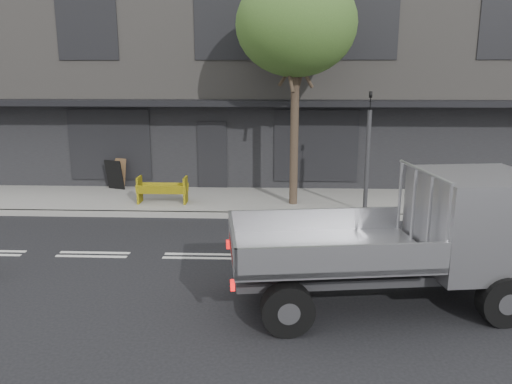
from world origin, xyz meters
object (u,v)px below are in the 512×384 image
(traffic_light_pole, at_px, (367,159))
(construction_barrier, at_px, (161,191))
(street_tree, at_px, (296,25))
(flatbed_ute, at_px, (450,227))
(sandwich_board, at_px, (114,175))

(traffic_light_pole, relative_size, construction_barrier, 2.33)
(street_tree, xyz_separation_m, construction_barrier, (-3.94, -0.31, -4.71))
(flatbed_ute, relative_size, construction_barrier, 3.61)
(traffic_light_pole, height_order, flatbed_ute, traffic_light_pole)
(traffic_light_pole, bearing_deg, flatbed_ute, -84.67)
(street_tree, xyz_separation_m, traffic_light_pole, (2.00, -0.85, -3.63))
(street_tree, height_order, sandwich_board, street_tree)
(flatbed_ute, bearing_deg, street_tree, 104.25)
(street_tree, height_order, construction_barrier, street_tree)
(traffic_light_pole, bearing_deg, sandwich_board, 162.70)
(flatbed_ute, bearing_deg, sandwich_board, 129.50)
(street_tree, xyz_separation_m, sandwich_board, (-5.96, 1.63, -4.62))
(sandwich_board, bearing_deg, street_tree, 4.84)
(traffic_light_pole, bearing_deg, construction_barrier, 174.82)
(traffic_light_pole, height_order, sandwich_board, traffic_light_pole)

